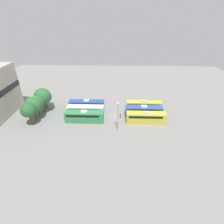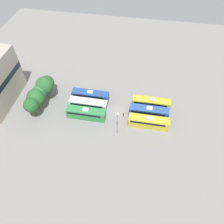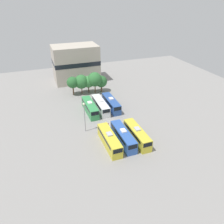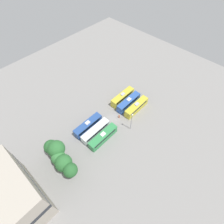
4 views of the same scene
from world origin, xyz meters
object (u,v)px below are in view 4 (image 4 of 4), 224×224
(tree_0, at_px, (70,170))
(tree_2, at_px, (58,158))
(bus_4, at_px, (96,131))
(tree_1, at_px, (64,163))
(bus_2, at_px, (123,97))
(bus_5, at_px, (88,125))
(bus_3, at_px, (103,137))
(light_pole, at_px, (132,119))
(bus_0, at_px, (136,107))
(depot_building, at_px, (11,196))
(bus_1, at_px, (129,102))
(worker_person, at_px, (119,116))
(tree_3, at_px, (56,149))
(tree_4, at_px, (51,147))

(tree_0, height_order, tree_2, tree_0)
(bus_4, distance_m, tree_1, 14.62)
(bus_2, height_order, bus_5, same)
(bus_3, bearing_deg, light_pole, -112.10)
(bus_0, distance_m, depot_building, 45.36)
(bus_1, xyz_separation_m, light_pole, (-7.34, 7.64, 3.84))
(bus_1, height_order, light_pole, light_pole)
(worker_person, distance_m, tree_3, 24.06)
(bus_0, bearing_deg, tree_2, 83.86)
(bus_3, relative_size, tree_1, 1.57)
(bus_1, height_order, bus_3, same)
(bus_5, distance_m, tree_0, 16.80)
(bus_4, distance_m, worker_person, 10.45)
(bus_3, distance_m, light_pole, 10.82)
(bus_0, bearing_deg, tree_0, 93.85)
(light_pole, distance_m, tree_2, 24.79)
(depot_building, bearing_deg, tree_4, -67.06)
(tree_0, xyz_separation_m, tree_3, (7.61, -1.03, 0.49))
(bus_0, distance_m, bus_1, 3.56)
(bus_5, distance_m, depot_building, 28.34)
(tree_1, distance_m, tree_3, 4.74)
(bus_0, relative_size, tree_3, 1.42)
(bus_1, height_order, tree_4, tree_4)
(tree_2, bearing_deg, bus_1, -89.70)
(bus_2, relative_size, light_pole, 1.32)
(bus_3, relative_size, depot_building, 0.63)
(bus_2, xyz_separation_m, bus_5, (-0.11, 17.85, 0.00))
(bus_1, bearing_deg, tree_2, 90.30)
(tree_2, distance_m, tree_3, 2.54)
(worker_person, xyz_separation_m, tree_1, (-1.25, 24.48, 3.64))
(bus_1, distance_m, tree_0, 31.95)
(bus_1, height_order, tree_2, tree_2)
(worker_person, relative_size, tree_1, 0.25)
(light_pole, xyz_separation_m, tree_2, (7.18, 23.69, -1.43))
(bus_2, bearing_deg, tree_3, 92.74)
(bus_1, bearing_deg, bus_3, 101.74)
(bus_3, distance_m, tree_0, 14.74)
(tree_0, bearing_deg, tree_4, -2.90)
(light_pole, relative_size, tree_0, 1.24)
(bus_5, height_order, light_pole, light_pole)
(bus_3, height_order, tree_4, tree_4)
(bus_0, bearing_deg, bus_4, 79.01)
(light_pole, bearing_deg, bus_0, -64.18)
(tree_2, distance_m, tree_4, 4.64)
(tree_0, height_order, depot_building, depot_building)
(bus_4, height_order, tree_2, tree_2)
(tree_0, height_order, tree_3, tree_3)
(bus_4, distance_m, tree_4, 14.53)
(light_pole, height_order, tree_0, light_pole)
(bus_2, bearing_deg, depot_building, 96.18)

